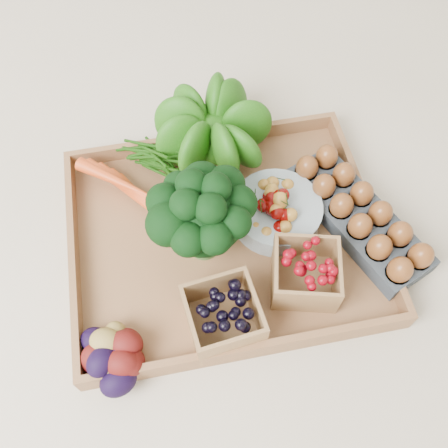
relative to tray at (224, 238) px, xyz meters
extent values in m
plane|color=beige|center=(0.00, 0.00, -0.01)|extent=(4.00, 4.00, 0.00)
cube|color=#8B5F3A|center=(0.00, 0.00, 0.00)|extent=(0.55, 0.45, 0.01)
sphere|color=#0F490B|center=(0.01, 0.19, 0.08)|extent=(0.15, 0.15, 0.15)
cylinder|color=#8C9EA5|center=(0.10, 0.02, 0.03)|extent=(0.17, 0.17, 0.04)
cube|color=#343A42|center=(0.25, -0.02, 0.03)|extent=(0.21, 0.32, 0.04)
cube|color=black|center=(-0.03, -0.16, 0.05)|extent=(0.12, 0.12, 0.08)
cube|color=#6E040E|center=(0.12, -0.12, 0.05)|extent=(0.13, 0.13, 0.08)
camera|label=1|loc=(-0.08, -0.43, 0.81)|focal=40.00mm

